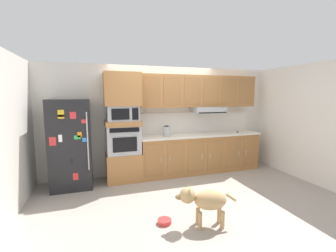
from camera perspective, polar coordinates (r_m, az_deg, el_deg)
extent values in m
plane|color=#9E9389|center=(4.78, 2.47, -14.89)|extent=(9.60, 9.60, 0.00)
cube|color=silver|center=(5.50, -1.47, 1.56)|extent=(6.20, 0.12, 2.50)
cube|color=silver|center=(4.37, -34.39, -1.38)|extent=(0.12, 7.10, 2.50)
cube|color=white|center=(6.03, 28.37, 1.17)|extent=(0.12, 7.10, 2.50)
cube|color=black|center=(4.94, -23.07, -4.11)|extent=(0.76, 0.70, 1.76)
cylinder|color=silver|center=(4.53, -19.38, -3.64)|extent=(0.02, 0.02, 1.10)
cube|color=gold|center=(4.52, -25.12, 2.11)|extent=(0.11, 0.01, 0.07)
cube|color=black|center=(4.65, -22.83, -8.01)|extent=(0.05, 0.01, 0.09)
cube|color=white|center=(4.57, -25.28, -2.81)|extent=(0.06, 0.01, 0.14)
cube|color=#337FDB|center=(4.55, -20.11, -3.26)|extent=(0.07, 0.01, 0.08)
cube|color=orange|center=(4.53, -21.20, -2.01)|extent=(0.08, 0.01, 0.10)
cube|color=red|center=(4.50, -22.62, 2.46)|extent=(0.11, 0.01, 0.13)
cube|color=red|center=(4.73, -22.04, -11.61)|extent=(0.10, 0.01, 0.13)
cube|color=green|center=(4.54, -21.68, -2.66)|extent=(0.12, 0.01, 0.07)
cube|color=red|center=(4.50, -20.15, 1.10)|extent=(0.10, 0.01, 0.07)
cube|color=red|center=(4.60, -26.83, -3.45)|extent=(0.11, 0.01, 0.16)
cube|color=gold|center=(4.52, -25.16, 2.86)|extent=(0.11, 0.01, 0.13)
cube|color=#A8703D|center=(5.16, -10.94, -9.79)|extent=(0.74, 0.62, 0.60)
cube|color=#A8AAAF|center=(5.01, -11.11, -3.23)|extent=(0.70, 0.58, 0.60)
cube|color=black|center=(4.74, -10.66, -4.60)|extent=(0.49, 0.01, 0.30)
cube|color=black|center=(4.68, -10.75, -1.01)|extent=(0.60, 0.01, 0.09)
cylinder|color=#A8AAAF|center=(4.67, -10.68, -2.32)|extent=(0.56, 0.02, 0.02)
cube|color=#A8703D|center=(4.96, -11.21, 0.74)|extent=(0.74, 0.62, 0.10)
cube|color=#A8AAAF|center=(4.94, -11.28, 3.16)|extent=(0.64, 0.53, 0.32)
cube|color=black|center=(4.66, -11.75, 2.89)|extent=(0.35, 0.01, 0.22)
cube|color=black|center=(4.70, -8.16, 3.01)|extent=(0.13, 0.01, 0.24)
cube|color=#A8703D|center=(4.93, -11.43, 8.97)|extent=(0.74, 0.62, 0.68)
cube|color=#A8703D|center=(5.62, 8.00, -6.78)|extent=(2.92, 0.60, 0.88)
cube|color=#9A6738|center=(4.93, -3.37, -8.57)|extent=(0.41, 0.01, 0.70)
cylinder|color=#BCBCC1|center=(4.95, -1.67, -8.48)|extent=(0.01, 0.01, 0.12)
cube|color=#9A6738|center=(5.07, 2.01, -8.11)|extent=(0.41, 0.01, 0.70)
cylinder|color=#BCBCC1|center=(5.01, 0.49, -8.30)|extent=(0.01, 0.01, 0.12)
cube|color=#9A6738|center=(5.25, 7.06, -7.61)|extent=(0.41, 0.01, 0.70)
cylinder|color=#BCBCC1|center=(5.30, 8.57, -7.50)|extent=(0.01, 0.01, 0.12)
cube|color=#9A6738|center=(5.46, 11.73, -7.10)|extent=(0.41, 0.01, 0.70)
cylinder|color=#BCBCC1|center=(5.38, 10.44, -7.29)|extent=(0.01, 0.01, 0.12)
cube|color=#9A6738|center=(5.72, 16.00, -6.59)|extent=(0.41, 0.01, 0.70)
cylinder|color=#BCBCC1|center=(5.78, 17.29, -6.47)|extent=(0.01, 0.01, 0.12)
cube|color=#9A6738|center=(5.99, 19.89, -6.09)|extent=(0.41, 0.01, 0.70)
cylinder|color=#BCBCC1|center=(5.90, 18.85, -6.26)|extent=(0.01, 0.01, 0.12)
cube|color=silver|center=(5.52, 8.09, -2.16)|extent=(2.96, 0.64, 0.04)
cube|color=silver|center=(5.74, 6.89, 0.96)|extent=(2.96, 0.02, 0.50)
cube|color=#A8703D|center=(5.56, 7.70, 8.57)|extent=(2.92, 0.34, 0.74)
cube|color=#A8AAAF|center=(5.61, 9.93, 4.02)|extent=(0.76, 0.48, 0.14)
cube|color=black|center=(5.42, 11.00, 3.29)|extent=(0.72, 0.04, 0.02)
cube|color=#9A6738|center=(4.99, -4.26, 8.74)|extent=(0.41, 0.01, 0.63)
cube|color=#9A6738|center=(5.12, 1.09, 8.73)|extent=(0.41, 0.01, 0.63)
cube|color=#9A6738|center=(5.30, 6.13, 8.65)|extent=(0.41, 0.01, 0.63)
cube|color=#9A6738|center=(5.52, 10.80, 8.52)|extent=(0.41, 0.01, 0.63)
cube|color=#9A6738|center=(5.76, 15.10, 8.35)|extent=(0.41, 0.01, 0.63)
cube|color=#9A6738|center=(6.04, 19.01, 8.15)|extent=(0.41, 0.01, 0.63)
cylinder|color=black|center=(5.94, 16.97, -1.41)|extent=(0.07, 0.10, 0.03)
cylinder|color=silver|center=(5.96, 18.00, -1.41)|extent=(0.05, 0.11, 0.01)
cylinder|color=#A8AAAF|center=(5.14, -0.40, -1.35)|extent=(0.17, 0.17, 0.22)
cylinder|color=black|center=(5.12, -0.40, -0.02)|extent=(0.10, 0.10, 0.02)
ellipsoid|color=tan|center=(3.41, 10.50, -17.67)|extent=(0.50, 0.38, 0.28)
sphere|color=tan|center=(3.31, 4.89, -16.86)|extent=(0.22, 0.22, 0.22)
ellipsoid|color=olive|center=(3.31, 2.90, -17.27)|extent=(0.14, 0.11, 0.08)
cone|color=tan|center=(3.21, 5.37, -15.83)|extent=(0.06, 0.06, 0.07)
cone|color=tan|center=(3.35, 4.95, -14.80)|extent=(0.06, 0.06, 0.07)
cylinder|color=tan|center=(3.47, 15.43, -16.79)|extent=(0.16, 0.08, 0.13)
cylinder|color=tan|center=(3.43, 7.96, -22.36)|extent=(0.06, 0.06, 0.25)
cylinder|color=tan|center=(3.56, 7.43, -21.15)|extent=(0.06, 0.06, 0.25)
cylinder|color=tan|center=(3.50, 13.41, -21.83)|extent=(0.06, 0.06, 0.25)
cylinder|color=tan|center=(3.63, 12.65, -20.69)|extent=(0.06, 0.06, 0.25)
cylinder|color=red|center=(3.57, -0.89, -22.69)|extent=(0.20, 0.20, 0.06)
cylinder|color=brown|center=(3.57, -0.89, -22.57)|extent=(0.15, 0.15, 0.03)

